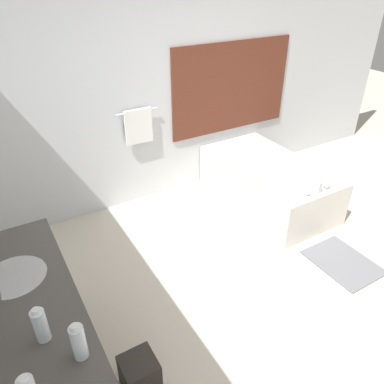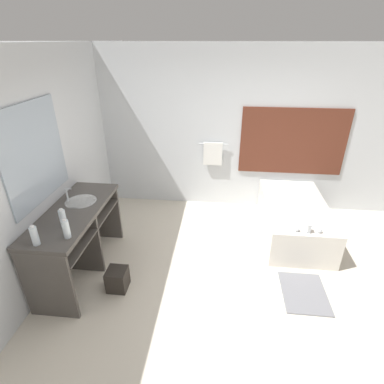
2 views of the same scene
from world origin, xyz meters
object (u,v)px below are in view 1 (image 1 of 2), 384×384
object	(u,v)px
water_bottle_2	(79,342)
bathtub	(268,181)
waste_bin	(140,374)
water_bottle_1	(40,325)

from	to	relation	value
water_bottle_2	bathtub	bearing A→B (deg)	31.84
bathtub	waste_bin	world-z (taller)	bathtub
water_bottle_1	water_bottle_2	bearing A→B (deg)	-55.04
bathtub	water_bottle_2	world-z (taller)	water_bottle_2
water_bottle_2	water_bottle_1	bearing A→B (deg)	124.96
waste_bin	water_bottle_1	bearing A→B (deg)	-174.61
water_bottle_1	water_bottle_2	size ratio (longest dim) A/B	0.97
bathtub	water_bottle_1	size ratio (longest dim) A/B	7.80
water_bottle_2	waste_bin	size ratio (longest dim) A/B	0.81
water_bottle_1	waste_bin	world-z (taller)	water_bottle_1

